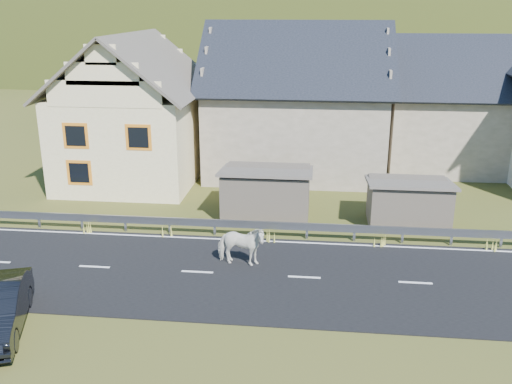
# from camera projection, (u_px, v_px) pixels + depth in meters

# --- Properties ---
(ground) EXTENTS (160.00, 160.00, 0.00)m
(ground) POSITION_uv_depth(u_px,v_px,m) (304.00, 278.00, 20.94)
(ground) COLOR #343F15
(ground) RESTS_ON ground
(road) EXTENTS (60.00, 7.00, 0.04)m
(road) POSITION_uv_depth(u_px,v_px,m) (304.00, 278.00, 20.93)
(road) COLOR black
(road) RESTS_ON ground
(lane_markings) EXTENTS (60.00, 6.60, 0.01)m
(lane_markings) POSITION_uv_depth(u_px,v_px,m) (304.00, 277.00, 20.93)
(lane_markings) COLOR silver
(lane_markings) RESTS_ON road
(guardrail) EXTENTS (28.10, 0.09, 0.75)m
(guardrail) POSITION_uv_depth(u_px,v_px,m) (307.00, 227.00, 24.24)
(guardrail) COLOR #93969B
(guardrail) RESTS_ON ground
(shed_left) EXTENTS (4.30, 3.30, 2.40)m
(shed_left) POSITION_uv_depth(u_px,v_px,m) (267.00, 193.00, 26.94)
(shed_left) COLOR #605549
(shed_left) RESTS_ON ground
(shed_right) EXTENTS (3.80, 2.90, 2.20)m
(shed_right) POSITION_uv_depth(u_px,v_px,m) (408.00, 203.00, 25.82)
(shed_right) COLOR #605549
(shed_right) RESTS_ON ground
(house_cream) EXTENTS (7.80, 9.80, 8.30)m
(house_cream) POSITION_uv_depth(u_px,v_px,m) (134.00, 102.00, 31.95)
(house_cream) COLOR #FEEDB8
(house_cream) RESTS_ON ground
(house_stone_a) EXTENTS (10.80, 9.80, 8.90)m
(house_stone_a) POSITION_uv_depth(u_px,v_px,m) (297.00, 92.00, 33.76)
(house_stone_a) COLOR #AE9F8B
(house_stone_a) RESTS_ON ground
(house_stone_b) EXTENTS (9.80, 8.80, 8.10)m
(house_stone_b) POSITION_uv_depth(u_px,v_px,m) (462.00, 97.00, 34.73)
(house_stone_b) COLOR #AE9F8B
(house_stone_b) RESTS_ON ground
(mountain) EXTENTS (440.00, 280.00, 260.00)m
(mountain) POSITION_uv_depth(u_px,v_px,m) (333.00, 95.00, 196.63)
(mountain) COLOR #253012
(mountain) RESTS_ON ground
(conifer_patch) EXTENTS (76.00, 50.00, 28.00)m
(conifer_patch) POSITION_uv_depth(u_px,v_px,m) (76.00, 22.00, 128.67)
(conifer_patch) COLOR black
(conifer_patch) RESTS_ON ground
(horse) EXTENTS (1.07, 2.01, 1.63)m
(horse) POSITION_uv_depth(u_px,v_px,m) (241.00, 245.00, 21.68)
(horse) COLOR silver
(horse) RESTS_ON road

